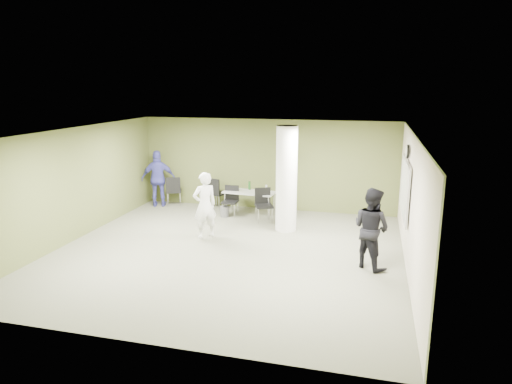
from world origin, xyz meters
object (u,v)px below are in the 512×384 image
(folding_table, at_px, (250,193))
(man_black, at_px, (371,228))
(man_blue, at_px, (158,179))
(chair_back_left, at_px, (174,189))
(woman_white, at_px, (205,205))

(folding_table, relative_size, man_black, 0.90)
(man_black, bearing_deg, folding_table, -4.81)
(man_black, distance_m, man_blue, 7.48)
(chair_back_left, bearing_deg, folding_table, 149.37)
(chair_back_left, height_order, man_black, man_black)
(folding_table, height_order, man_black, man_black)
(woman_white, relative_size, man_blue, 0.94)
(chair_back_left, distance_m, woman_white, 3.43)
(folding_table, distance_m, man_blue, 3.10)
(chair_back_left, height_order, woman_white, woman_white)
(woman_white, relative_size, man_black, 0.97)
(chair_back_left, bearing_deg, woman_white, 106.21)
(man_black, xyz_separation_m, man_blue, (-6.62, 3.48, 0.03))
(folding_table, xyz_separation_m, man_blue, (-3.08, 0.26, 0.23))
(chair_back_left, xyz_separation_m, man_black, (6.19, -3.65, 0.31))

